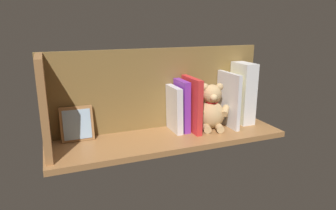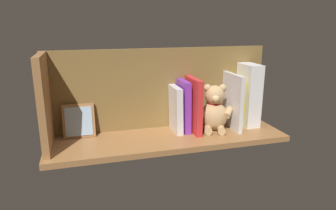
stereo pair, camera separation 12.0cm
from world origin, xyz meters
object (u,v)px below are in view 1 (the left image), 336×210
object	(u,v)px
dictionary_thick_white	(243,93)
book_0	(231,101)
teddy_bear	(212,109)
picture_frame_leaning	(77,124)

from	to	relation	value
dictionary_thick_white	book_0	bearing A→B (deg)	-8.13
book_0	teddy_bear	xyz separation A→B (cm)	(11.58, 3.32, -1.35)
dictionary_thick_white	picture_frame_leaning	size ratio (longest dim) A/B	2.00
teddy_bear	picture_frame_leaning	bearing A→B (deg)	11.25
book_0	picture_frame_leaning	world-z (taller)	book_0
dictionary_thick_white	teddy_bear	bearing A→B (deg)	8.43
teddy_bear	picture_frame_leaning	size ratio (longest dim) A/B	1.45
dictionary_thick_white	picture_frame_leaning	bearing A→B (deg)	-3.22
teddy_bear	dictionary_thick_white	bearing A→B (deg)	-153.45
dictionary_thick_white	book_0	world-z (taller)	dictionary_thick_white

